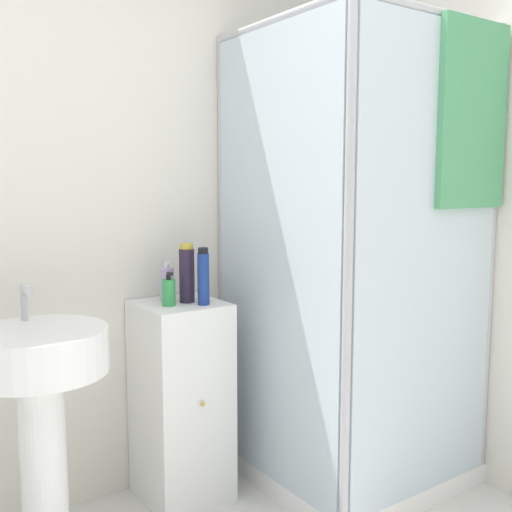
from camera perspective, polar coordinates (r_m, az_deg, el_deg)
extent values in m
cube|color=silver|center=(2.53, -19.51, 4.00)|extent=(6.40, 0.06, 2.50)
cube|color=white|center=(3.04, 8.67, -18.83)|extent=(0.88, 0.88, 0.09)
cylinder|color=#B2B2B7|center=(3.35, 9.24, 0.89)|extent=(0.04, 0.04, 2.02)
cylinder|color=#B2B2B7|center=(2.83, -3.19, -0.16)|extent=(0.04, 0.04, 2.02)
cylinder|color=#B2B2B7|center=(2.81, 21.36, -0.69)|extent=(0.04, 0.04, 2.02)
cylinder|color=#B2B2B7|center=(2.16, 8.73, -2.49)|extent=(0.04, 0.04, 2.02)
cylinder|color=#B2B2B7|center=(2.53, 16.69, 21.39)|extent=(0.85, 0.04, 0.04)
cylinder|color=#B2B2B7|center=(3.12, 3.70, 18.86)|extent=(0.85, 0.04, 0.04)
cylinder|color=#B2B2B7|center=(2.54, 2.07, 21.61)|extent=(0.04, 0.85, 0.04)
cylinder|color=#B2B2B7|center=(3.11, 15.37, 18.66)|extent=(0.04, 0.85, 0.04)
cube|color=silver|center=(2.46, 16.11, -0.89)|extent=(0.81, 0.01, 1.90)
cube|color=silver|center=(2.47, 1.75, -0.58)|extent=(0.01, 0.81, 1.90)
cylinder|color=#B7BABF|center=(3.19, 7.33, -2.34)|extent=(0.02, 0.02, 1.52)
cylinder|color=#B7BABF|center=(3.12, 8.19, 11.78)|extent=(0.07, 0.07, 0.04)
cube|color=#4C9966|center=(2.61, 19.97, 12.51)|extent=(0.40, 0.03, 0.74)
cube|color=white|center=(2.68, -7.14, -13.48)|extent=(0.35, 0.36, 0.86)
sphere|color=gold|center=(2.51, -5.08, -13.86)|extent=(0.02, 0.02, 0.02)
cylinder|color=white|center=(2.30, -19.53, -19.16)|extent=(0.16, 0.16, 0.73)
cylinder|color=white|center=(2.15, -20.02, -8.54)|extent=(0.46, 0.46, 0.15)
cylinder|color=#B7BABF|center=(2.27, -21.22, -4.14)|extent=(0.02, 0.02, 0.13)
cube|color=#B7BABF|center=(2.23, -21.07, -2.90)|extent=(0.02, 0.07, 0.02)
cylinder|color=green|center=(2.49, -8.32, -3.47)|extent=(0.06, 0.06, 0.11)
cylinder|color=black|center=(2.48, -8.35, -2.00)|extent=(0.02, 0.02, 0.02)
cube|color=black|center=(2.46, -8.21, -1.67)|extent=(0.01, 0.03, 0.01)
cylinder|color=#281E33|center=(2.54, -6.60, -1.88)|extent=(0.06, 0.06, 0.23)
cylinder|color=gold|center=(2.53, -6.64, 0.93)|extent=(0.06, 0.06, 0.02)
cylinder|color=navy|center=(2.48, -5.04, -2.22)|extent=(0.05, 0.05, 0.21)
cylinder|color=black|center=(2.47, -5.07, 0.52)|extent=(0.04, 0.04, 0.02)
cylinder|color=#B299C6|center=(2.59, -8.49, -2.71)|extent=(0.06, 0.06, 0.14)
cylinder|color=silver|center=(2.58, -8.52, -0.94)|extent=(0.02, 0.02, 0.02)
cube|color=silver|center=(2.56, -8.37, -0.63)|extent=(0.02, 0.03, 0.01)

